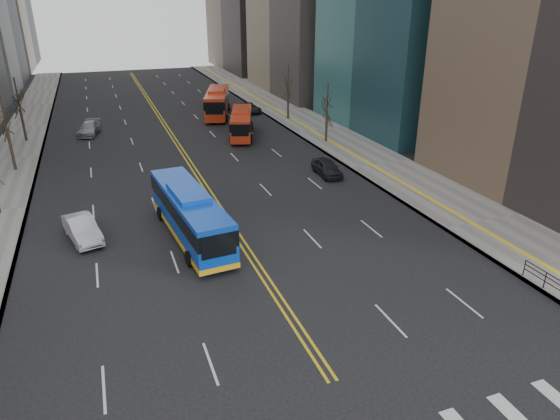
# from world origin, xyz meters

# --- Properties ---
(sidewalk_right) EXTENTS (7.00, 130.00, 0.15)m
(sidewalk_right) POSITION_xyz_m (17.50, 45.00, 0.07)
(sidewalk_right) COLOR gray
(sidewalk_right) RESTS_ON ground
(sidewalk_left) EXTENTS (5.00, 130.00, 0.15)m
(sidewalk_left) POSITION_xyz_m (-16.50, 45.00, 0.07)
(sidewalk_left) COLOR gray
(sidewalk_left) RESTS_ON ground
(centerline) EXTENTS (0.55, 100.00, 0.01)m
(centerline) POSITION_xyz_m (0.00, 55.00, 0.01)
(centerline) COLOR gold
(centerline) RESTS_ON ground
(street_trees) EXTENTS (35.20, 47.20, 7.60)m
(street_trees) POSITION_xyz_m (-7.18, 34.55, 4.87)
(street_trees) COLOR #2C241B
(street_trees) RESTS_ON ground
(blue_bus) EXTENTS (3.65, 12.14, 3.48)m
(blue_bus) POSITION_xyz_m (-3.02, 21.09, 1.83)
(blue_bus) COLOR blue
(blue_bus) RESTS_ON ground
(red_bus_near) EXTENTS (5.21, 10.04, 3.15)m
(red_bus_near) POSITION_xyz_m (7.78, 45.88, 1.76)
(red_bus_near) COLOR red
(red_bus_near) RESTS_ON ground
(red_bus_far) EXTENTS (6.06, 11.96, 3.69)m
(red_bus_far) POSITION_xyz_m (7.71, 57.55, 2.05)
(red_bus_far) COLOR red
(red_bus_far) RESTS_ON ground
(car_white) EXTENTS (2.79, 5.04, 1.57)m
(car_white) POSITION_xyz_m (-10.01, 23.28, 0.79)
(car_white) COLOR silver
(car_white) RESTS_ON ground
(car_dark_mid) EXTENTS (1.92, 4.42, 1.49)m
(car_dark_mid) POSITION_xyz_m (11.23, 29.63, 0.74)
(car_dark_mid) COLOR black
(car_dark_mid) RESTS_ON ground
(car_silver) EXTENTS (3.23, 5.45, 1.48)m
(car_silver) POSITION_xyz_m (-9.16, 52.81, 0.74)
(car_silver) COLOR gray
(car_silver) RESTS_ON ground
(car_dark_far) EXTENTS (2.59, 4.90, 1.31)m
(car_dark_far) POSITION_xyz_m (12.50, 58.07, 0.66)
(car_dark_far) COLOR black
(car_dark_far) RESTS_ON ground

